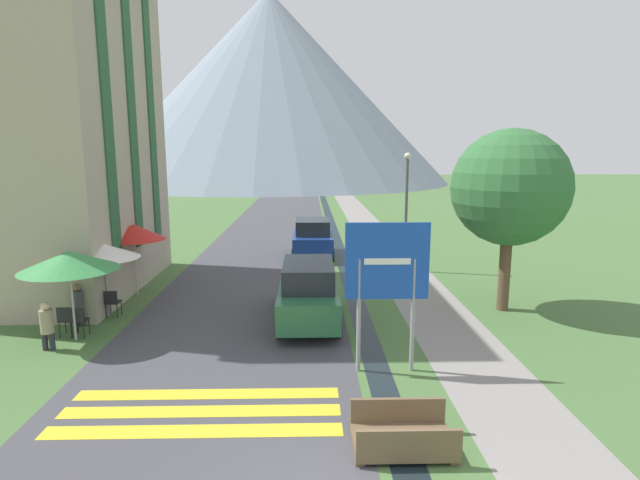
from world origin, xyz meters
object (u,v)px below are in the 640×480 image
at_px(hotel_building, 48,99).
at_px(parked_car_near, 308,291).
at_px(parked_car_far, 313,238).
at_px(cafe_umbrella_middle_white, 104,251).
at_px(cafe_umbrella_rear_red, 134,232).
at_px(cafe_chair_near_right, 66,318).
at_px(cafe_chair_middle, 112,301).
at_px(tree_by_path, 510,188).
at_px(streetlamp, 406,202).
at_px(person_seated_far, 77,303).
at_px(road_sign, 387,275).
at_px(cafe_chair_far_right, 111,290).
at_px(person_seated_near, 47,324).
at_px(footbridge, 403,436).
at_px(cafe_chair_near_left, 78,319).
at_px(cafe_umbrella_front_green, 69,261).

distance_m(hotel_building, parked_car_near, 11.40).
bearing_deg(parked_car_far, cafe_umbrella_middle_white, -126.45).
bearing_deg(cafe_umbrella_rear_red, cafe_chair_near_right, -97.85).
height_order(cafe_chair_middle, tree_by_path, tree_by_path).
bearing_deg(streetlamp, person_seated_far, -148.82).
height_order(road_sign, tree_by_path, tree_by_path).
distance_m(cafe_chair_far_right, cafe_umbrella_middle_white, 1.94).
bearing_deg(cafe_chair_far_right, hotel_building, 154.67).
distance_m(parked_car_far, tree_by_path, 10.62).
height_order(road_sign, person_seated_near, road_sign).
height_order(road_sign, footbridge, road_sign).
bearing_deg(footbridge, hotel_building, 135.62).
xyz_separation_m(parked_car_near, streetlamp, (4.06, 6.19, 2.03)).
xyz_separation_m(hotel_building, tree_by_path, (15.20, -2.91, -2.90)).
distance_m(road_sign, cafe_chair_near_left, 8.51).
height_order(parked_car_near, person_seated_near, parked_car_near).
distance_m(hotel_building, streetlamp, 13.81).
relative_size(hotel_building, road_sign, 3.66).
bearing_deg(road_sign, streetlamp, 76.60).
relative_size(cafe_chair_far_right, person_seated_far, 0.67).
bearing_deg(parked_car_near, cafe_umbrella_rear_red, 154.35).
height_order(hotel_building, parked_car_far, hotel_building).
distance_m(cafe_umbrella_front_green, person_seated_far, 1.89).
xyz_separation_m(hotel_building, cafe_chair_near_left, (2.75, -5.03, -6.27)).
distance_m(cafe_chair_middle, person_seated_near, 2.63).
bearing_deg(cafe_umbrella_middle_white, parked_car_near, -5.35).
bearing_deg(parked_car_far, cafe_umbrella_rear_red, -134.95).
bearing_deg(person_seated_far, cafe_umbrella_middle_white, 59.12).
height_order(hotel_building, cafe_umbrella_rear_red, hotel_building).
xyz_separation_m(cafe_chair_near_right, person_seated_far, (-0.06, 0.82, 0.18)).
xyz_separation_m(road_sign, person_seated_near, (-8.38, 1.41, -1.59)).
distance_m(cafe_chair_middle, streetlamp, 11.81).
height_order(cafe_chair_near_left, cafe_umbrella_middle_white, cafe_umbrella_middle_white).
distance_m(cafe_umbrella_rear_red, person_seated_near, 5.24).
bearing_deg(person_seated_far, road_sign, -20.76).
height_order(cafe_umbrella_rear_red, tree_by_path, tree_by_path).
bearing_deg(footbridge, cafe_umbrella_front_green, 146.75).
relative_size(parked_car_far, person_seated_near, 3.02).
distance_m(cafe_chair_near_left, person_seated_far, 1.01).
relative_size(cafe_umbrella_rear_red, tree_by_path, 0.44).
bearing_deg(footbridge, parked_car_far, 95.06).
height_order(hotel_building, cafe_umbrella_front_green, hotel_building).
bearing_deg(cafe_chair_near_right, tree_by_path, 26.85).
relative_size(cafe_chair_near_right, person_seated_near, 0.67).
height_order(road_sign, parked_car_near, road_sign).
xyz_separation_m(cafe_chair_near_right, cafe_chair_near_left, (0.35, -0.08, 0.00)).
distance_m(parked_car_far, streetlamp, 5.28).
xyz_separation_m(cafe_umbrella_front_green, tree_by_path, (12.46, 2.31, 1.70)).
bearing_deg(person_seated_near, cafe_chair_middle, 75.68).
bearing_deg(tree_by_path, cafe_chair_near_right, -170.95).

